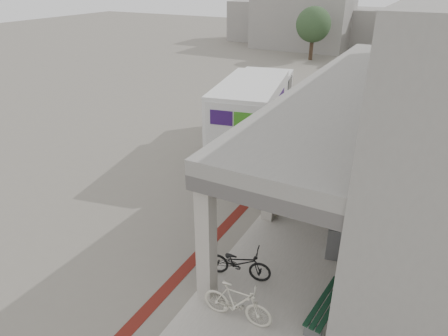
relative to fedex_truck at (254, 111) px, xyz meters
The scene contains 12 objects.
ground 6.34m from the fedex_truck, 80.84° to the right, with size 120.00×120.00×0.00m, color slate.
bike_lane_stripe 4.80m from the fedex_truck, 63.83° to the right, with size 0.35×40.00×0.01m, color #591811.
sidewalk 7.98m from the fedex_truck, 50.40° to the right, with size 4.40×28.00×0.12m, color #9B968B.
distant_backdrop 29.95m from the fedex_truck, 93.59° to the left, with size 28.00×10.00×6.50m.
tree_left 22.41m from the fedex_truck, 100.39° to the left, with size 3.20×3.20×4.80m.
tree_mid 24.22m from the fedex_truck, 82.95° to the left, with size 3.20×3.20×4.80m.
fedex_truck is the anchor object (origin of this frame).
bench 10.68m from the fedex_truck, 56.10° to the right, with size 0.62×1.92×0.44m.
bollard_far 6.24m from the fedex_truck, 59.82° to the right, with size 0.45×0.45×0.68m.
utility_cabinet 8.51m from the fedex_truck, 49.47° to the right, with size 0.45×0.59×0.99m, color slate.
bicycle_black 9.29m from the fedex_truck, 67.88° to the right, with size 0.61×1.75×0.92m, color black.
bicycle_cream 10.76m from the fedex_truck, 67.48° to the right, with size 0.48×1.71×1.03m, color beige.
Camera 1 is at (6.12, -10.08, 7.46)m, focal length 32.00 mm.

